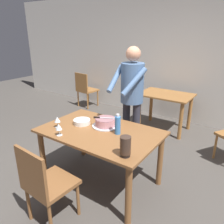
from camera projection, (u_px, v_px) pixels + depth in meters
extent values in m
plane|color=#4C4742|center=(101.00, 181.00, 3.03)|extent=(14.00, 14.00, 0.00)
cube|color=silver|center=(180.00, 58.00, 4.72)|extent=(10.00, 0.12, 2.70)
cube|color=brown|center=(100.00, 132.00, 2.77)|extent=(1.46, 0.94, 0.03)
cylinder|color=brown|center=(43.00, 156.00, 2.95)|extent=(0.07, 0.07, 0.72)
cylinder|color=brown|center=(128.00, 195.00, 2.25)|extent=(0.07, 0.07, 0.72)
cylinder|color=brown|center=(83.00, 134.00, 3.56)|extent=(0.07, 0.07, 0.72)
cylinder|color=brown|center=(160.00, 160.00, 2.86)|extent=(0.07, 0.07, 0.72)
cylinder|color=silver|center=(105.00, 126.00, 2.89)|extent=(0.34, 0.34, 0.01)
cylinder|color=#D18C93|center=(105.00, 122.00, 2.87)|extent=(0.26, 0.26, 0.09)
cylinder|color=#926267|center=(105.00, 119.00, 2.86)|extent=(0.25, 0.25, 0.01)
cube|color=silver|center=(107.00, 118.00, 2.85)|extent=(0.19, 0.11, 0.00)
cube|color=black|center=(97.00, 117.00, 2.87)|extent=(0.08, 0.06, 0.02)
cylinder|color=white|center=(82.00, 123.00, 2.97)|extent=(0.22, 0.22, 0.01)
cylinder|color=white|center=(82.00, 123.00, 2.96)|extent=(0.22, 0.22, 0.01)
cylinder|color=white|center=(82.00, 122.00, 2.96)|extent=(0.22, 0.22, 0.01)
cylinder|color=white|center=(82.00, 121.00, 2.96)|extent=(0.22, 0.22, 0.01)
cylinder|color=white|center=(82.00, 121.00, 2.95)|extent=(0.22, 0.22, 0.01)
cylinder|color=white|center=(82.00, 120.00, 2.95)|extent=(0.22, 0.22, 0.01)
cylinder|color=silver|center=(59.00, 135.00, 2.65)|extent=(0.07, 0.07, 0.00)
cylinder|color=silver|center=(59.00, 132.00, 2.63)|extent=(0.01, 0.01, 0.07)
cone|color=silver|center=(59.00, 127.00, 2.61)|extent=(0.08, 0.08, 0.07)
cylinder|color=silver|center=(58.00, 127.00, 2.86)|extent=(0.07, 0.07, 0.00)
cylinder|color=silver|center=(58.00, 124.00, 2.85)|extent=(0.01, 0.01, 0.07)
cone|color=silver|center=(57.00, 119.00, 2.83)|extent=(0.08, 0.08, 0.07)
cylinder|color=#387AC6|center=(118.00, 125.00, 2.65)|extent=(0.07, 0.07, 0.22)
cylinder|color=silver|center=(118.00, 115.00, 2.61)|extent=(0.04, 0.04, 0.03)
cylinder|color=black|center=(125.00, 155.00, 2.21)|extent=(0.10, 0.10, 0.03)
cylinder|color=#3F2D23|center=(125.00, 145.00, 2.17)|extent=(0.11, 0.11, 0.18)
cylinder|color=#2D2D38|center=(136.00, 134.00, 3.31)|extent=(0.11, 0.11, 0.95)
cylinder|color=#2D2D38|center=(126.00, 130.00, 3.42)|extent=(0.11, 0.11, 0.95)
cylinder|color=#4C6B93|center=(132.00, 83.00, 3.11)|extent=(0.32, 0.32, 0.55)
sphere|color=tan|center=(133.00, 54.00, 2.97)|extent=(0.20, 0.20, 0.20)
cylinder|color=#4C6B93|center=(134.00, 82.00, 2.86)|extent=(0.19, 0.42, 0.34)
cylinder|color=#4C6B93|center=(115.00, 78.00, 3.05)|extent=(0.11, 0.42, 0.34)
cube|color=brown|center=(52.00, 184.00, 2.31)|extent=(0.47, 0.47, 0.04)
cylinder|color=brown|center=(56.00, 186.00, 2.63)|extent=(0.04, 0.04, 0.41)
cylinder|color=brown|center=(78.00, 199.00, 2.42)|extent=(0.04, 0.04, 0.41)
cylinder|color=brown|center=(29.00, 203.00, 2.36)|extent=(0.04, 0.04, 0.41)
cylinder|color=brown|center=(50.00, 220.00, 2.15)|extent=(0.04, 0.04, 0.41)
cube|color=brown|center=(31.00, 173.00, 2.07)|extent=(0.44, 0.06, 0.45)
cube|color=#9E6633|center=(166.00, 95.00, 4.39)|extent=(1.00, 0.70, 0.03)
cylinder|color=#9E6633|center=(139.00, 112.00, 4.53)|extent=(0.07, 0.07, 0.71)
cylinder|color=#9E6633|center=(181.00, 121.00, 4.07)|extent=(0.07, 0.07, 0.71)
cylinder|color=#9E6633|center=(151.00, 105.00, 4.95)|extent=(0.07, 0.07, 0.71)
cylinder|color=#9E6633|center=(190.00, 113.00, 4.50)|extent=(0.07, 0.07, 0.71)
cube|color=#9E6633|center=(88.00, 90.00, 5.86)|extent=(0.49, 0.49, 0.04)
cylinder|color=#9E6633|center=(88.00, 96.00, 6.18)|extent=(0.04, 0.04, 0.41)
cylinder|color=#9E6633|center=(98.00, 98.00, 5.96)|extent=(0.04, 0.04, 0.41)
cylinder|color=#9E6633|center=(78.00, 99.00, 5.92)|extent=(0.04, 0.04, 0.41)
cylinder|color=#9E6633|center=(88.00, 101.00, 5.70)|extent=(0.04, 0.04, 0.41)
cube|color=#9E6633|center=(81.00, 82.00, 5.63)|extent=(0.44, 0.08, 0.45)
cylinder|color=#9E6633|center=(215.00, 147.00, 3.50)|extent=(0.04, 0.04, 0.41)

